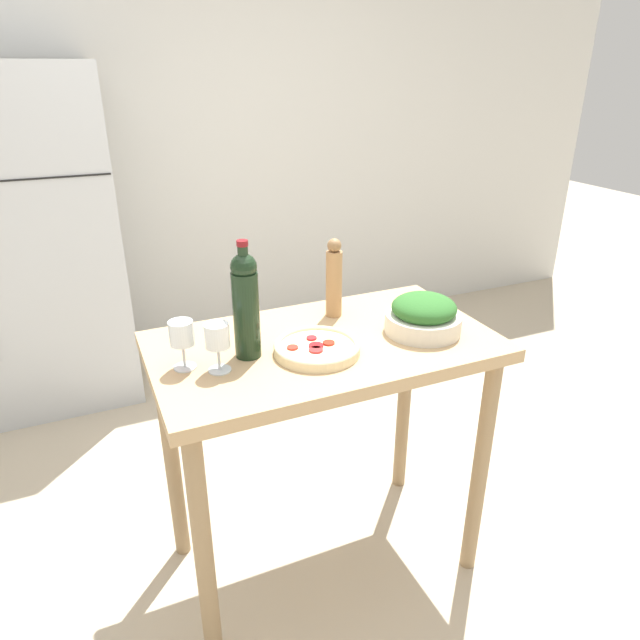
# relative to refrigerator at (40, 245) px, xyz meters

# --- Properties ---
(ground_plane) EXTENTS (14.00, 14.00, 0.00)m
(ground_plane) POSITION_rel_refrigerator_xyz_m (0.86, -1.74, -0.89)
(ground_plane) COLOR #BCAD93
(wall_back) EXTENTS (6.40, 0.06, 2.60)m
(wall_back) POSITION_rel_refrigerator_xyz_m (0.86, 0.37, 0.41)
(wall_back) COLOR silver
(wall_back) RESTS_ON ground_plane
(refrigerator) EXTENTS (0.78, 0.67, 1.78)m
(refrigerator) POSITION_rel_refrigerator_xyz_m (0.00, 0.00, 0.00)
(refrigerator) COLOR #B7BCC1
(refrigerator) RESTS_ON ground_plane
(prep_counter) EXTENTS (1.10, 0.63, 0.94)m
(prep_counter) POSITION_rel_refrigerator_xyz_m (0.86, -1.74, -0.10)
(prep_counter) COLOR tan
(prep_counter) RESTS_ON ground_plane
(wine_bottle) EXTENTS (0.08, 0.08, 0.36)m
(wine_bottle) POSITION_rel_refrigerator_xyz_m (0.61, -1.75, 0.22)
(wine_bottle) COLOR black
(wine_bottle) RESTS_ON prep_counter
(wine_glass_near) EXTENTS (0.07, 0.07, 0.15)m
(wine_glass_near) POSITION_rel_refrigerator_xyz_m (0.50, -1.80, 0.15)
(wine_glass_near) COLOR silver
(wine_glass_near) RESTS_ON prep_counter
(wine_glass_far) EXTENTS (0.07, 0.07, 0.15)m
(wine_glass_far) POSITION_rel_refrigerator_xyz_m (0.41, -1.75, 0.15)
(wine_glass_far) COLOR silver
(wine_glass_far) RESTS_ON prep_counter
(pepper_mill) EXTENTS (0.06, 0.06, 0.28)m
(pepper_mill) POSITION_rel_refrigerator_xyz_m (0.98, -1.57, 0.19)
(pepper_mill) COLOR #AD7F51
(pepper_mill) RESTS_ON prep_counter
(salad_bowl) EXTENTS (0.25, 0.25, 0.13)m
(salad_bowl) POSITION_rel_refrigerator_xyz_m (1.19, -1.81, 0.11)
(salad_bowl) COLOR silver
(salad_bowl) RESTS_ON prep_counter
(homemade_pizza) EXTENTS (0.27, 0.27, 0.03)m
(homemade_pizza) POSITION_rel_refrigerator_xyz_m (0.81, -1.81, 0.07)
(homemade_pizza) COLOR beige
(homemade_pizza) RESTS_ON prep_counter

